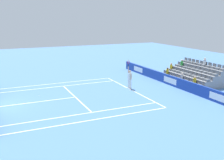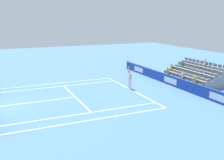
{
  "view_description": "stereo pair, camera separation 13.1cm",
  "coord_description": "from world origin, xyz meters",
  "views": [
    {
      "loc": [
        -21.12,
        -0.29,
        6.71
      ],
      "look_at": [
        0.29,
        -10.0,
        1.1
      ],
      "focal_mm": 42.38,
      "sensor_mm": 36.0,
      "label": 1
    },
    {
      "loc": [
        -21.18,
        -0.41,
        6.71
      ],
      "look_at": [
        0.29,
        -10.0,
        1.1
      ],
      "focal_mm": 42.38,
      "sensor_mm": 36.0,
      "label": 2
    }
  ],
  "objects": [
    {
      "name": "line_baseline",
      "position": [
        0.0,
        -11.89,
        0.0
      ],
      "size": [
        10.97,
        0.1,
        0.01
      ],
      "primitive_type": "cube",
      "color": "white",
      "rests_on": "ground"
    },
    {
      "name": "line_service",
      "position": [
        0.0,
        -6.4,
        0.0
      ],
      "size": [
        8.23,
        0.1,
        0.01
      ],
      "primitive_type": "cube",
      "color": "white",
      "rests_on": "ground"
    },
    {
      "name": "line_centre_service",
      "position": [
        0.0,
        -3.2,
        0.0
      ],
      "size": [
        0.1,
        6.4,
        0.01
      ],
      "primitive_type": "cube",
      "color": "white",
      "rests_on": "ground"
    },
    {
      "name": "line_singles_sideline_left",
      "position": [
        4.12,
        -5.95,
        0.0
      ],
      "size": [
        0.1,
        11.89,
        0.01
      ],
      "primitive_type": "cube",
      "color": "white",
      "rests_on": "ground"
    },
    {
      "name": "line_singles_sideline_right",
      "position": [
        -4.12,
        -5.95,
        0.0
      ],
      "size": [
        0.1,
        11.89,
        0.01
      ],
      "primitive_type": "cube",
      "color": "white",
      "rests_on": "ground"
    },
    {
      "name": "line_doubles_sideline_left",
      "position": [
        5.49,
        -5.95,
        0.0
      ],
      "size": [
        0.1,
        11.89,
        0.01
      ],
      "primitive_type": "cube",
      "color": "white",
      "rests_on": "ground"
    },
    {
      "name": "line_doubles_sideline_right",
      "position": [
        -5.49,
        -5.95,
        0.0
      ],
      "size": [
        0.1,
        11.89,
        0.01
      ],
      "primitive_type": "cube",
      "color": "white",
      "rests_on": "ground"
    },
    {
      "name": "line_centre_mark",
      "position": [
        0.0,
        -11.79,
        0.0
      ],
      "size": [
        0.1,
        0.2,
        0.01
      ],
      "primitive_type": "cube",
      "color": "white",
      "rests_on": "ground"
    },
    {
      "name": "sponsor_barrier",
      "position": [
        0.0,
        -16.39,
        0.49
      ],
      "size": [
        19.21,
        0.22,
        0.99
      ],
      "color": "#193899",
      "rests_on": "ground"
    },
    {
      "name": "tennis_player",
      "position": [
        0.58,
        -12.0,
        0.99
      ],
      "size": [
        0.54,
        0.42,
        2.85
      ],
      "color": "white",
      "rests_on": "ground"
    },
    {
      "name": "stadium_stand",
      "position": [
        0.01,
        -19.32,
        0.68
      ],
      "size": [
        6.2,
        3.8,
        2.58
      ],
      "color": "gray",
      "rests_on": "ground"
    },
    {
      "name": "loose_tennis_ball",
      "position": [
        1.56,
        -3.61,
        0.03
      ],
      "size": [
        0.07,
        0.07,
        0.07
      ],
      "primitive_type": "sphere",
      "color": "#D1E533",
      "rests_on": "ground"
    }
  ]
}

